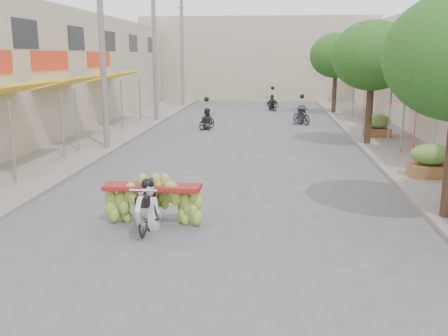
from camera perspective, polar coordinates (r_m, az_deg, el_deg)
ground at (r=8.61m, az=-3.70°, el=-13.55°), size 120.00×120.00×0.00m
sidewalk_left at (r=24.37m, az=-14.54°, el=3.49°), size 4.00×60.00×0.12m
sidewalk_right at (r=23.63m, az=19.38°, el=2.90°), size 4.00×60.00×0.12m
far_building at (r=45.63m, az=3.88°, el=12.33°), size 20.00×6.00×7.00m
utility_pole_mid at (r=20.72m, az=-13.74°, el=13.00°), size 0.60×0.24×8.00m
utility_pole_far at (r=29.38m, az=-7.94°, el=13.06°), size 0.60×0.24×8.00m
utility_pole_back at (r=38.20m, az=-4.80°, el=13.03°), size 0.60×0.24×8.00m
street_tree_mid at (r=22.01m, az=16.60°, el=12.17°), size 3.40×3.40×5.25m
street_tree_far at (r=33.87m, az=12.69°, el=12.40°), size 3.40×3.40×5.25m
produce_crate_mid at (r=16.67m, az=22.51°, el=1.06°), size 1.20×0.88×1.16m
produce_crate_far at (r=24.33m, az=17.11°, el=4.88°), size 1.20×0.88×1.16m
banana_motorbike at (r=11.32m, az=-8.42°, el=-3.47°), size 2.21×1.92×1.97m
market_umbrella at (r=17.33m, az=21.26°, el=7.77°), size 2.73×2.73×1.93m
pedestrian at (r=25.08m, az=16.40°, el=5.66°), size 0.90×0.66×1.64m
bg_motorbike_a at (r=26.26m, az=-2.00°, el=6.10°), size 1.04×1.57×1.95m
bg_motorbike_b at (r=28.44m, az=8.86°, el=6.65°), size 1.24×1.58×1.95m
bg_motorbike_c at (r=35.50m, az=5.54°, el=7.80°), size 1.13×1.83×1.95m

